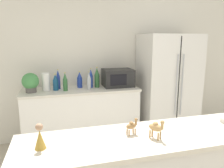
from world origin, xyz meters
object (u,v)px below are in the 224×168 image
Objects in this scene: potted_plant at (30,82)px; back_bottle_2 at (55,82)px; back_bottle_4 at (89,81)px; wise_man_figurine_crimson at (40,138)px; back_bottle_1 at (80,80)px; back_bottle_3 at (65,82)px; back_bottle_5 at (91,78)px; camel_figurine_second at (156,127)px; back_bottle_0 at (97,78)px; microwave at (118,78)px; back_bottle_6 at (58,80)px; paper_towel_roll at (46,82)px; refrigerator at (168,86)px; camel_figurine at (132,125)px.

potted_plant reaches higher than back_bottle_2.
back_bottle_4 is 1.98m from wise_man_figurine_crimson.
potted_plant is at bearing -169.92° from back_bottle_1.
back_bottle_5 is (0.41, 0.12, 0.02)m from back_bottle_3.
camel_figurine_second is at bearing -63.16° from potted_plant.
back_bottle_2 is 0.82× the size of back_bottle_5.
back_bottle_2 is at bearing -176.59° from back_bottle_0.
microwave is 1.74× the size of back_bottle_3.
back_bottle_6 is (0.04, 0.09, 0.03)m from back_bottle_2.
back_bottle_3 and back_bottle_4 have the same top height.
back_bottle_5 reaches higher than back_bottle_2.
paper_towel_roll is at bearing -162.45° from back_bottle_6.
refrigerator is 2.22m from potted_plant.
potted_plant is at bearing 96.44° from wise_man_figurine_crimson.
refrigerator reaches higher than back_bottle_5.
camel_figurine is (0.14, -2.00, 0.01)m from back_bottle_1.
paper_towel_roll is 1.98m from wise_man_figurine_crimson.
microwave is 1.74× the size of back_bottle_4.
wise_man_figurine_crimson is (-1.12, -1.98, -0.00)m from microwave.
potted_plant is 1.64× the size of wise_man_figurine_crimson.
back_bottle_0 is 2.18× the size of camel_figurine_second.
back_bottle_0 is at bearing 176.39° from refrigerator.
paper_towel_roll is (-2.01, 0.07, 0.17)m from refrigerator.
back_bottle_1 reaches higher than wise_man_figurine_crimson.
potted_plant is 2.32× the size of camel_figurine.
refrigerator reaches higher than microwave.
back_bottle_0 is 0.52m from back_bottle_3.
potted_plant is at bearing -162.88° from back_bottle_6.
back_bottle_1 reaches higher than camel_figurine_second.
potted_plant is at bearing -176.03° from back_bottle_0.
back_bottle_5 is at bearing -4.58° from back_bottle_6.
paper_towel_roll is 0.69m from back_bottle_5.
back_bottle_4 is at bearing -19.73° from back_bottle_6.
back_bottle_1 is at bearing 14.72° from back_bottle_2.
camel_figurine is at bearing -65.30° from potted_plant.
back_bottle_0 is 0.65m from back_bottle_2.
back_bottle_6 reaches higher than potted_plant.
microwave is at bearing 60.45° from wise_man_figurine_crimson.
microwave is at bearing -6.05° from back_bottle_1.
back_bottle_2 is 0.83× the size of back_bottle_6.
back_bottle_4 is 2.26× the size of camel_figurine.
back_bottle_5 reaches higher than back_bottle_3.
camel_figurine is (-0.13, -1.94, -0.02)m from back_bottle_0.
back_bottle_4 is 1.83m from camel_figurine.
microwave is 0.86m from back_bottle_3.
back_bottle_0 is 0.10m from back_bottle_5.
back_bottle_6 is at bearing 175.42° from back_bottle_5.
back_bottle_1 is at bearing 7.27° from paper_towel_roll.
paper_towel_roll is at bearing -178.53° from back_bottle_5.
camel_figurine is at bearing -71.42° from paper_towel_roll.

